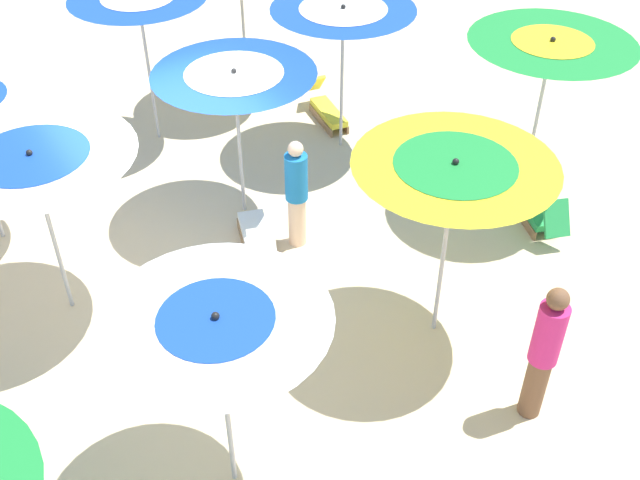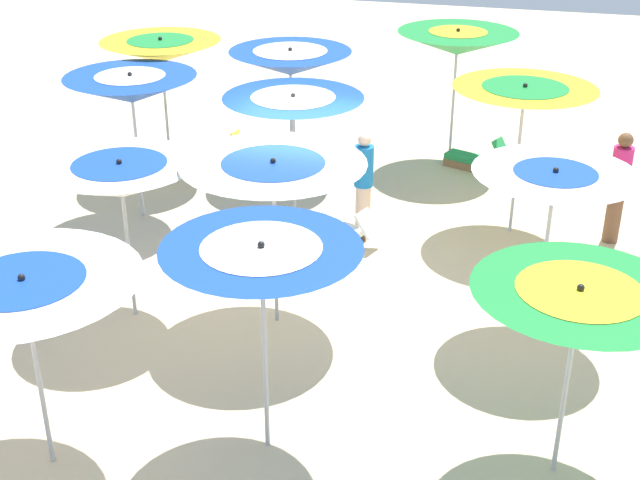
{
  "view_description": "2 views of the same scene",
  "coord_description": "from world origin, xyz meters",
  "px_view_note": "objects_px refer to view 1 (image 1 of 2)",
  "views": [
    {
      "loc": [
        7.44,
        -2.69,
        6.61
      ],
      "look_at": [
        1.5,
        1.13,
        0.87
      ],
      "focal_mm": 42.76,
      "sensor_mm": 36.0,
      "label": 1
    },
    {
      "loc": [
        3.13,
        -10.86,
        6.01
      ],
      "look_at": [
        0.62,
        -1.72,
        1.32
      ],
      "focal_mm": 48.89,
      "sensor_mm": 36.0,
      "label": 2
    }
  ],
  "objects_px": {
    "beach_umbrella_1": "(218,336)",
    "lounger_1": "(256,235)",
    "beach_umbrella_3": "(550,56)",
    "beachgoer_0": "(297,193)",
    "lounger_2": "(538,211)",
    "beach_umbrella_6": "(235,83)",
    "beach_umbrella_10": "(140,11)",
    "beachgoer_1": "(544,352)",
    "beach_umbrella_2": "(454,176)",
    "beach_umbrella_5": "(34,170)",
    "beach_umbrella_7": "(343,22)",
    "lounger_0": "(327,109)"
  },
  "relations": [
    {
      "from": "beach_umbrella_10",
      "to": "lounger_2",
      "type": "relative_size",
      "value": 1.88
    },
    {
      "from": "beach_umbrella_5",
      "to": "lounger_1",
      "type": "xyz_separation_m",
      "value": [
        0.25,
        2.49,
        -1.81
      ]
    },
    {
      "from": "beach_umbrella_6",
      "to": "beach_umbrella_10",
      "type": "height_order",
      "value": "beach_umbrella_10"
    },
    {
      "from": "beach_umbrella_3",
      "to": "beachgoer_0",
      "type": "height_order",
      "value": "beach_umbrella_3"
    },
    {
      "from": "beach_umbrella_7",
      "to": "lounger_1",
      "type": "distance_m",
      "value": 3.43
    },
    {
      "from": "beach_umbrella_10",
      "to": "beachgoer_0",
      "type": "bearing_deg",
      "value": 7.81
    },
    {
      "from": "beach_umbrella_2",
      "to": "beach_umbrella_1",
      "type": "bearing_deg",
      "value": -79.76
    },
    {
      "from": "beachgoer_0",
      "to": "beach_umbrella_6",
      "type": "bearing_deg",
      "value": 22.88
    },
    {
      "from": "beachgoer_0",
      "to": "beach_umbrella_3",
      "type": "bearing_deg",
      "value": -97.15
    },
    {
      "from": "beach_umbrella_5",
      "to": "beachgoer_1",
      "type": "relative_size",
      "value": 1.29
    },
    {
      "from": "beach_umbrella_3",
      "to": "lounger_0",
      "type": "relative_size",
      "value": 1.91
    },
    {
      "from": "beach_umbrella_3",
      "to": "beach_umbrella_10",
      "type": "relative_size",
      "value": 1.05
    },
    {
      "from": "beach_umbrella_6",
      "to": "beachgoer_0",
      "type": "height_order",
      "value": "beach_umbrella_6"
    },
    {
      "from": "beach_umbrella_1",
      "to": "beach_umbrella_6",
      "type": "distance_m",
      "value": 4.45
    },
    {
      "from": "lounger_0",
      "to": "beachgoer_1",
      "type": "bearing_deg",
      "value": -3.15
    },
    {
      "from": "beach_umbrella_3",
      "to": "beach_umbrella_6",
      "type": "bearing_deg",
      "value": -119.43
    },
    {
      "from": "beach_umbrella_6",
      "to": "beach_umbrella_7",
      "type": "relative_size",
      "value": 0.95
    },
    {
      "from": "beach_umbrella_1",
      "to": "lounger_1",
      "type": "bearing_deg",
      "value": 147.36
    },
    {
      "from": "beach_umbrella_1",
      "to": "lounger_1",
      "type": "distance_m",
      "value": 4.03
    },
    {
      "from": "beach_umbrella_7",
      "to": "beach_umbrella_3",
      "type": "bearing_deg",
      "value": 27.02
    },
    {
      "from": "beach_umbrella_3",
      "to": "beach_umbrella_5",
      "type": "distance_m",
      "value": 6.44
    },
    {
      "from": "beach_umbrella_10",
      "to": "beachgoer_1",
      "type": "bearing_deg",
      "value": 8.31
    },
    {
      "from": "beach_umbrella_3",
      "to": "beach_umbrella_5",
      "type": "relative_size",
      "value": 1.12
    },
    {
      "from": "beach_umbrella_1",
      "to": "lounger_0",
      "type": "height_order",
      "value": "beach_umbrella_1"
    },
    {
      "from": "beach_umbrella_7",
      "to": "lounger_0",
      "type": "distance_m",
      "value": 2.07
    },
    {
      "from": "beach_umbrella_7",
      "to": "lounger_2",
      "type": "bearing_deg",
      "value": 19.75
    },
    {
      "from": "beach_umbrella_1",
      "to": "beach_umbrella_2",
      "type": "height_order",
      "value": "beach_umbrella_2"
    },
    {
      "from": "beach_umbrella_3",
      "to": "lounger_2",
      "type": "height_order",
      "value": "beach_umbrella_3"
    },
    {
      "from": "beach_umbrella_7",
      "to": "beachgoer_0",
      "type": "relative_size",
      "value": 1.47
    },
    {
      "from": "beachgoer_0",
      "to": "lounger_1",
      "type": "bearing_deg",
      "value": 76.95
    },
    {
      "from": "beach_umbrella_6",
      "to": "lounger_1",
      "type": "distance_m",
      "value": 2.02
    },
    {
      "from": "lounger_1",
      "to": "beachgoer_1",
      "type": "bearing_deg",
      "value": -145.49
    },
    {
      "from": "beach_umbrella_2",
      "to": "beach_umbrella_3",
      "type": "bearing_deg",
      "value": 116.07
    },
    {
      "from": "lounger_0",
      "to": "beachgoer_1",
      "type": "distance_m",
      "value": 6.59
    },
    {
      "from": "beach_umbrella_2",
      "to": "beach_umbrella_6",
      "type": "relative_size",
      "value": 1.08
    },
    {
      "from": "beach_umbrella_2",
      "to": "beach_umbrella_5",
      "type": "bearing_deg",
      "value": -127.77
    },
    {
      "from": "beach_umbrella_1",
      "to": "beachgoer_1",
      "type": "distance_m",
      "value": 3.38
    },
    {
      "from": "beach_umbrella_10",
      "to": "beachgoer_1",
      "type": "height_order",
      "value": "beach_umbrella_10"
    },
    {
      "from": "beach_umbrella_1",
      "to": "beachgoer_1",
      "type": "height_order",
      "value": "beach_umbrella_1"
    },
    {
      "from": "beach_umbrella_6",
      "to": "beach_umbrella_3",
      "type": "bearing_deg",
      "value": 60.57
    },
    {
      "from": "lounger_0",
      "to": "beachgoer_1",
      "type": "xyz_separation_m",
      "value": [
        6.36,
        -1.56,
        0.73
      ]
    },
    {
      "from": "beach_umbrella_6",
      "to": "beach_umbrella_1",
      "type": "bearing_deg",
      "value": -29.61
    },
    {
      "from": "beach_umbrella_7",
      "to": "lounger_1",
      "type": "bearing_deg",
      "value": -57.34
    },
    {
      "from": "lounger_2",
      "to": "lounger_1",
      "type": "bearing_deg",
      "value": 86.45
    },
    {
      "from": "lounger_0",
      "to": "beach_umbrella_10",
      "type": "bearing_deg",
      "value": -100.74
    },
    {
      "from": "lounger_0",
      "to": "beach_umbrella_3",
      "type": "bearing_deg",
      "value": 28.42
    },
    {
      "from": "beach_umbrella_7",
      "to": "beachgoer_0",
      "type": "distance_m",
      "value": 2.87
    },
    {
      "from": "beach_umbrella_3",
      "to": "beachgoer_0",
      "type": "distance_m",
      "value": 3.7
    },
    {
      "from": "beach_umbrella_5",
      "to": "beach_umbrella_2",
      "type": "bearing_deg",
      "value": 52.23
    },
    {
      "from": "beachgoer_0",
      "to": "beach_umbrella_5",
      "type": "bearing_deg",
      "value": 90.25
    }
  ]
}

